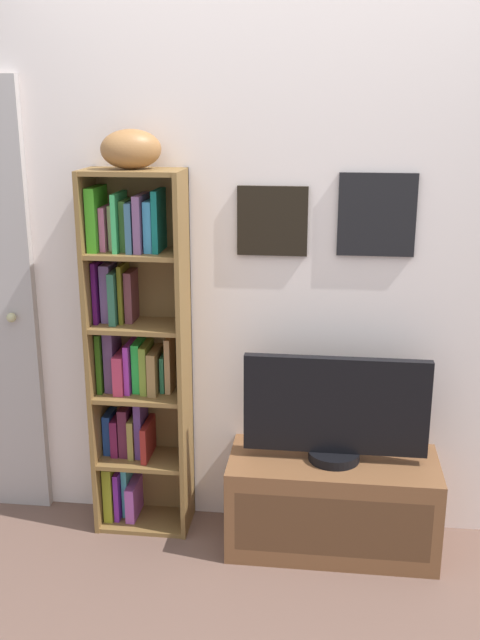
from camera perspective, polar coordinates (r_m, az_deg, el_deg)
back_wall at (r=3.19m, az=3.84°, el=4.83°), size 4.80×0.08×2.50m
bookshelf at (r=3.29m, az=-8.24°, el=-2.45°), size 0.42×0.25×1.63m
football at (r=3.08m, az=-8.45°, el=12.97°), size 0.29×0.24×0.16m
tv_stand at (r=3.34m, az=7.15°, el=-13.90°), size 0.90×0.40×0.42m
television at (r=3.15m, az=7.43°, el=-6.97°), size 0.78×0.22×0.46m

